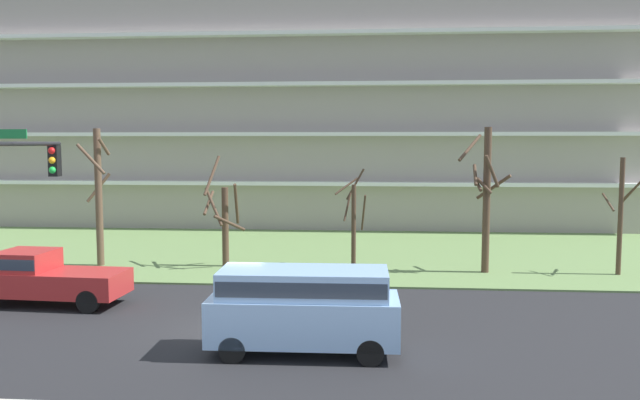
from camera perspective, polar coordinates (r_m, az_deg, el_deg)
name	(u,v)px	position (r m, az deg, el deg)	size (l,w,h in m)	color
ground	(228,330)	(20.31, -8.28, -11.50)	(160.00, 160.00, 0.00)	#232326
grass_lawn_strip	(287,251)	(33.74, -2.95, -4.66)	(80.00, 16.00, 0.08)	#66844C
apartment_building	(312,114)	(47.51, -0.69, 7.77)	(46.53, 13.56, 15.88)	#9E938C
tree_far_left	(99,194)	(31.08, -19.34, 0.48)	(1.41, 1.51, 6.47)	brown
tree_left	(223,218)	(29.57, -8.70, -1.66)	(1.97, 1.93, 5.20)	#4C3828
tree_center	(354,220)	(29.15, 3.06, -1.78)	(1.49, 1.33, 4.63)	#423023
tree_right	(486,195)	(28.73, 14.71, 0.42)	(2.44, 1.86, 6.49)	#4C3828
tree_far_right	(621,213)	(30.31, 25.53, -1.10)	(1.69, 1.66, 5.18)	#4C3828
van_blue_near_left	(304,304)	(17.61, -1.47, -9.35)	(5.23, 2.08, 2.36)	#8CB2E0
pickup_red_center_left	(44,277)	(24.92, -23.62, -6.35)	(5.50, 2.29, 1.95)	#B22828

